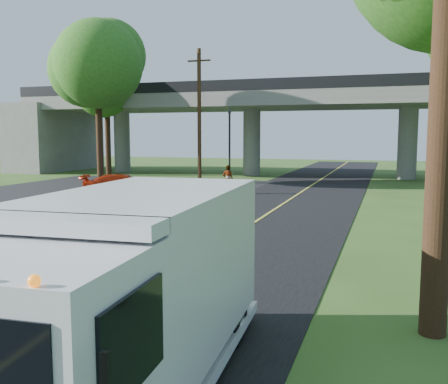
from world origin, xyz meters
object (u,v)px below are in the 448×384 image
at_px(pedestrian, 228,180).
at_px(step_van, 123,292).
at_px(traffic_signal, 230,136).
at_px(red_sedan, 125,186).
at_px(tree_left_lot, 99,65).
at_px(utility_pole, 199,115).
at_px(tree_left_far, 108,82).

bearing_deg(pedestrian, step_van, 100.66).
bearing_deg(traffic_signal, red_sedan, -102.06).
relative_size(traffic_signal, step_van, 0.84).
distance_m(tree_left_lot, pedestrian, 12.62).
relative_size(tree_left_lot, red_sedan, 2.41).
xyz_separation_m(tree_left_lot, step_van, (15.47, -24.25, -6.52)).
distance_m(tree_left_lot, red_sedan, 11.26).
distance_m(traffic_signal, red_sedan, 11.32).
bearing_deg(utility_pole, tree_left_lot, -161.03).
height_order(traffic_signal, red_sedan, traffic_signal).
distance_m(utility_pole, step_van, 28.14).
bearing_deg(tree_left_far, pedestrian, -34.82).
bearing_deg(pedestrian, tree_left_far, -38.63).
height_order(traffic_signal, step_van, traffic_signal).
bearing_deg(step_van, red_sedan, 115.91).
bearing_deg(tree_left_lot, step_van, -57.46).
relative_size(red_sedan, pedestrian, 2.68).
relative_size(tree_left_lot, tree_left_far, 1.06).
xyz_separation_m(traffic_signal, tree_left_far, (-10.79, 1.84, 4.25)).
distance_m(traffic_signal, pedestrian, 7.90).
height_order(tree_left_lot, pedestrian, tree_left_lot).
xyz_separation_m(step_van, red_sedan, (-9.98, 17.63, -0.76)).
height_order(utility_pole, tree_left_lot, tree_left_lot).
distance_m(traffic_signal, utility_pole, 2.86).
bearing_deg(tree_left_far, traffic_signal, -9.65).
xyz_separation_m(tree_left_lot, pedestrian, (9.99, -3.04, -7.09)).
xyz_separation_m(tree_left_lot, tree_left_far, (-3.00, 6.00, -0.45)).
xyz_separation_m(utility_pole, tree_left_far, (-9.29, 3.84, 2.86)).
bearing_deg(traffic_signal, tree_left_far, 170.35).
xyz_separation_m(traffic_signal, tree_left_lot, (-7.79, -4.16, 4.70)).
xyz_separation_m(utility_pole, pedestrian, (3.70, -5.20, -3.78)).
bearing_deg(traffic_signal, utility_pole, -126.87).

